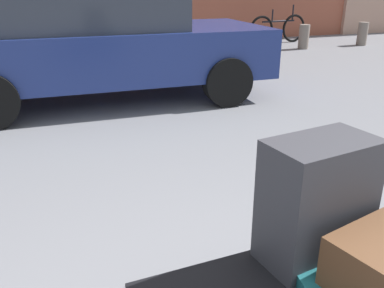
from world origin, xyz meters
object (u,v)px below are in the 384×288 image
suitcase_charcoal_center (314,225)px  bicycle_leaning (278,29)px  parked_car (102,44)px  bollard_kerb_mid (245,40)px  bollard_kerb_near (188,43)px  bollard_kerb_far (304,37)px  bollard_corner (362,34)px

suitcase_charcoal_center → bicycle_leaning: size_ratio=0.39×
parked_car → bollard_kerb_mid: bearing=38.7°
bicycle_leaning → bollard_kerb_mid: bicycle_leaning is taller
bollard_kerb_near → bollard_kerb_far: same height
bollard_kerb_far → bollard_corner: same height
parked_car → bollard_kerb_near: (2.25, 2.92, -0.47)m
suitcase_charcoal_center → bollard_kerb_mid: suitcase_charcoal_center is taller
bicycle_leaning → bollard_corner: 2.12m
suitcase_charcoal_center → bollard_kerb_near: size_ratio=1.21×
bicycle_leaning → bollard_corner: bearing=-29.6°
suitcase_charcoal_center → bicycle_leaning: 9.91m
bicycle_leaning → bollard_kerb_near: (-2.88, -1.05, -0.09)m
suitcase_charcoal_center → parked_car: parked_car is taller
bicycle_leaning → bollard_kerb_mid: bearing=-144.6°
bicycle_leaning → bollard_kerb_near: size_ratio=3.08×
bollard_corner → parked_car: bearing=-157.3°
suitcase_charcoal_center → bollard_kerb_far: 9.08m
parked_car → bollard_kerb_mid: 4.70m
bollard_kerb_near → bollard_kerb_far: bearing=0.0°
bollard_kerb_near → bollard_corner: 4.72m
bollard_kerb_near → bollard_corner: (4.72, 0.00, 0.00)m
bollard_kerb_mid → bollard_corner: bearing=0.0°
bicycle_leaning → parked_car: bearing=-142.2°
parked_car → bollard_kerb_far: 6.00m
bollard_kerb_far → bollard_corner: (1.75, 0.00, 0.00)m
bollard_kerb_far → bollard_kerb_mid: bearing=180.0°
bollard_kerb_near → bollard_kerb_far: 2.97m
bollard_kerb_near → bicycle_leaning: bearing=20.0°
bicycle_leaning → bollard_kerb_mid: 1.81m
parked_car → bollard_kerb_far: (5.22, 2.92, -0.47)m
bollard_kerb_mid → bicycle_leaning: bearing=35.4°
bollard_kerb_near → bollard_corner: bearing=0.0°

